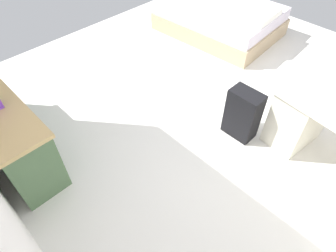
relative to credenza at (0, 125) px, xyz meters
The scene contains 4 objects.
ground_plane 2.52m from the credenza, 119.82° to the right, with size 6.08×6.08×0.00m, color silver.
credenza is the anchor object (origin of this frame).
bed 3.75m from the credenza, 89.59° to the right, with size 1.99×1.52×0.58m.
suitcase_black 2.60m from the credenza, 129.43° to the right, with size 0.36×0.22×0.61m, color black.
Camera 1 is at (-1.49, 2.39, 2.56)m, focal length 31.11 mm.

